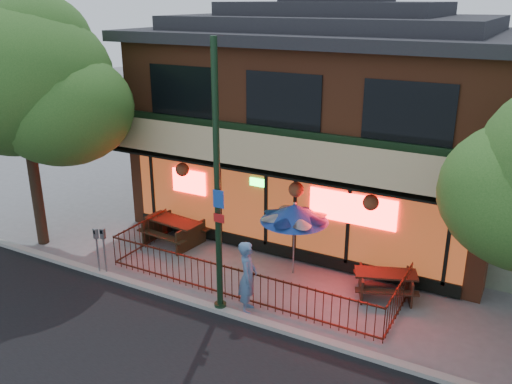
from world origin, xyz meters
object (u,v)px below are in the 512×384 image
at_px(parking_meter_near, 104,244).
at_px(street_tree_left, 23,72).
at_px(picnic_table_left, 174,228).
at_px(street_light, 218,198).
at_px(patio_umbrella, 295,213).
at_px(parking_meter_far, 97,244).
at_px(pedestrian, 248,277).
at_px(picnic_table_right, 385,280).

bearing_deg(parking_meter_near, street_tree_left, 167.19).
bearing_deg(picnic_table_left, street_light, -37.89).
distance_m(patio_umbrella, parking_meter_far, 5.86).
height_order(street_tree_left, patio_umbrella, street_tree_left).
bearing_deg(parking_meter_far, parking_meter_near, 21.80).
bearing_deg(street_tree_left, parking_meter_near, -12.81).
relative_size(pedestrian, parking_meter_near, 1.32).
xyz_separation_m(street_light, picnic_table_left, (-3.60, 2.80, -2.60)).
xyz_separation_m(street_light, parking_meter_far, (-4.20, -0.08, -2.14)).
bearing_deg(pedestrian, street_light, 94.91).
bearing_deg(parking_meter_far, street_tree_left, 165.11).
relative_size(picnic_table_right, patio_umbrella, 0.89).
bearing_deg(picnic_table_right, pedestrian, -139.86).
bearing_deg(parking_meter_far, street_light, 1.06).
xyz_separation_m(street_tree_left, pedestrian, (8.11, -0.47, -4.68)).
bearing_deg(street_light, patio_umbrella, 73.63).
xyz_separation_m(picnic_table_left, picnic_table_right, (7.20, 0.00, -0.08)).
relative_size(parking_meter_near, parking_meter_far, 1.01).
bearing_deg(street_light, picnic_table_right, 37.92).
distance_m(pedestrian, parking_meter_near, 4.67).
bearing_deg(picnic_table_left, picnic_table_right, 0.00).
relative_size(patio_umbrella, pedestrian, 1.15).
xyz_separation_m(street_tree_left, picnic_table_right, (11.06, 2.01, -5.20)).
height_order(street_tree_left, picnic_table_right, street_tree_left).
bearing_deg(street_tree_left, pedestrian, -3.30).
height_order(picnic_table_left, parking_meter_far, parking_meter_far).
distance_m(street_tree_left, parking_meter_far, 5.76).
relative_size(pedestrian, parking_meter_far, 1.34).
xyz_separation_m(patio_umbrella, parking_meter_far, (-5.02, -2.86, -0.94)).
xyz_separation_m(street_light, picnic_table_right, (3.60, 2.80, -2.68)).
height_order(patio_umbrella, pedestrian, patio_umbrella).
height_order(street_tree_left, parking_meter_near, street_tree_left).
height_order(pedestrian, parking_meter_near, pedestrian).
bearing_deg(pedestrian, picnic_table_left, 38.52).
height_order(street_light, street_tree_left, street_tree_left).
distance_m(street_light, street_tree_left, 7.91).
bearing_deg(patio_umbrella, parking_meter_near, -149.99).
bearing_deg(street_tree_left, street_light, -6.04).
height_order(street_light, parking_meter_near, street_light).
height_order(picnic_table_right, parking_meter_near, parking_meter_near).
xyz_separation_m(street_tree_left, parking_meter_far, (3.26, -0.87, -4.67)).
height_order(patio_umbrella, parking_meter_near, patio_umbrella).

